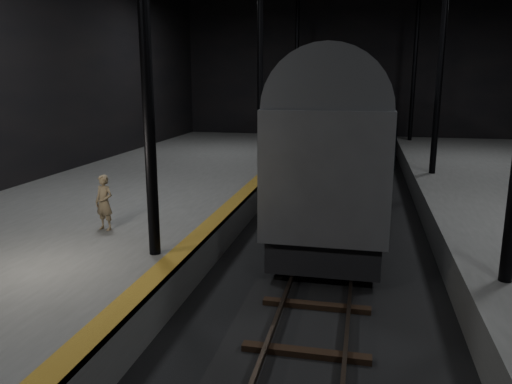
% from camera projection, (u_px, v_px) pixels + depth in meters
% --- Properties ---
extents(ground, '(44.00, 44.00, 0.00)m').
position_uv_depth(ground, '(329.00, 249.00, 14.94)').
color(ground, black).
rests_on(ground, ground).
extents(platform_left, '(9.00, 43.80, 1.00)m').
position_uv_depth(platform_left, '(100.00, 219.00, 16.39)').
color(platform_left, '#555553').
rests_on(platform_left, ground).
extents(tactile_strip, '(0.50, 43.80, 0.01)m').
position_uv_depth(tactile_strip, '(224.00, 211.00, 15.39)').
color(tactile_strip, brown).
rests_on(tactile_strip, platform_left).
extents(track, '(2.40, 43.00, 0.24)m').
position_uv_depth(track, '(329.00, 247.00, 14.93)').
color(track, '#3F3328').
rests_on(track, ground).
extents(train, '(3.18, 21.26, 5.68)m').
position_uv_depth(train, '(344.00, 122.00, 21.42)').
color(train, gray).
rests_on(train, ground).
extents(woman, '(0.62, 0.48, 1.51)m').
position_uv_depth(woman, '(104.00, 203.00, 13.38)').
color(woman, '#8E7957').
rests_on(woman, platform_left).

